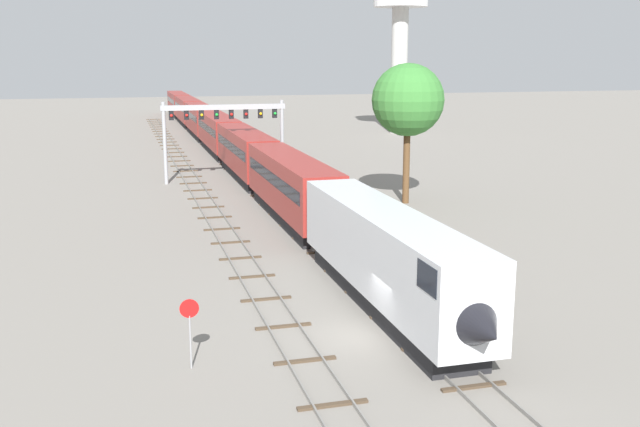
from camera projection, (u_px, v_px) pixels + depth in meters
ground_plane at (370, 335)px, 32.57m from camera, size 400.00×400.00×0.00m
track_main at (223, 157)px, 89.62m from camera, size 2.60×200.00×0.16m
track_near at (195, 187)px, 69.34m from camera, size 2.60×160.00×0.16m
passenger_train at (218, 132)px, 93.37m from camera, size 3.04×141.68×4.80m
signal_gantry at (224, 122)px, 71.35m from camera, size 12.10×0.49×7.89m
water_tower at (401, 6)px, 114.24m from camera, size 8.63×8.63×25.85m
stop_sign at (190, 324)px, 28.76m from camera, size 0.76×0.08×2.88m
trackside_tree_left at (408, 100)px, 60.15m from camera, size 5.97×5.97×11.61m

